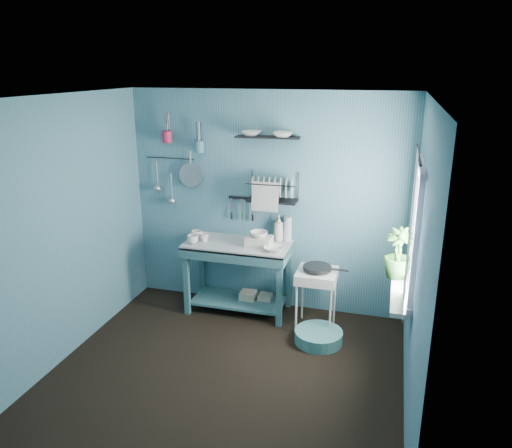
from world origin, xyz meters
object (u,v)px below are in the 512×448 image
(water_bottle, at_px, (288,229))
(utensil_cup_magenta, at_px, (167,137))
(soap_bottle, at_px, (279,228))
(potted_plant, at_px, (398,253))
(mug_right, at_px, (196,235))
(mug_mid, at_px, (204,237))
(wash_tub, at_px, (259,241))
(storage_tin_large, at_px, (248,300))
(work_counter, at_px, (238,277))
(storage_tin_small, at_px, (265,302))
(mug_left, at_px, (193,239))
(dish_rack, at_px, (273,187))
(utensil_cup_teal, at_px, (199,146))
(hotplate_stand, at_px, (316,300))
(frying_pan, at_px, (317,268))
(colander, at_px, (191,175))
(floor_basin, at_px, (319,337))

(water_bottle, relative_size, utensil_cup_magenta, 2.15)
(soap_bottle, relative_size, potted_plant, 0.63)
(mug_right, bearing_deg, mug_mid, -26.57)
(wash_tub, bearing_deg, storage_tin_large, 154.98)
(work_counter, relative_size, storage_tin_small, 5.90)
(mug_left, distance_m, mug_mid, 0.14)
(mug_mid, bearing_deg, dish_rack, 15.26)
(utensil_cup_teal, distance_m, storage_tin_large, 1.87)
(mug_right, relative_size, storage_tin_large, 0.56)
(hotplate_stand, distance_m, frying_pan, 0.37)
(storage_tin_large, bearing_deg, colander, 166.89)
(water_bottle, distance_m, utensil_cup_teal, 1.36)
(mug_right, height_order, wash_tub, wash_tub)
(water_bottle, bearing_deg, mug_mid, -162.72)
(mug_left, bearing_deg, storage_tin_large, 19.90)
(wash_tub, xyz_separation_m, soap_bottle, (0.17, 0.22, 0.10))
(mug_right, xyz_separation_m, water_bottle, (1.02, 0.22, 0.09))
(wash_tub, relative_size, water_bottle, 1.00)
(storage_tin_small, bearing_deg, soap_bottle, 45.00)
(dish_rack, bearing_deg, hotplate_stand, -31.18)
(storage_tin_small, bearing_deg, dish_rack, 46.22)
(wash_tub, relative_size, utensil_cup_teal, 2.15)
(frying_pan, bearing_deg, utensil_cup_magenta, 168.66)
(floor_basin, bearing_deg, colander, 157.34)
(mug_mid, bearing_deg, potted_plant, -11.45)
(soap_bottle, bearing_deg, storage_tin_large, -154.89)
(utensil_cup_magenta, bearing_deg, water_bottle, 1.15)
(potted_plant, bearing_deg, work_counter, 164.26)
(mug_mid, distance_m, utensil_cup_magenta, 1.23)
(utensil_cup_magenta, distance_m, storage_tin_small, 2.22)
(water_bottle, xyz_separation_m, storage_tin_small, (-0.22, -0.14, -0.88))
(water_bottle, height_order, dish_rack, dish_rack)
(mug_left, bearing_deg, mug_right, 97.13)
(dish_rack, distance_m, storage_tin_small, 1.37)
(mug_left, xyz_separation_m, storage_tin_small, (0.78, 0.24, -0.78))
(utensil_cup_magenta, relative_size, storage_tin_large, 0.59)
(hotplate_stand, bearing_deg, frying_pan, 0.00)
(mug_mid, xyz_separation_m, frying_pan, (1.31, -0.11, -0.17))
(potted_plant, bearing_deg, mug_mid, 168.55)
(storage_tin_small, bearing_deg, utensil_cup_teal, 172.13)
(mug_right, xyz_separation_m, hotplate_stand, (1.43, -0.17, -0.55))
(mug_right, relative_size, storage_tin_small, 0.61)
(work_counter, relative_size, frying_pan, 3.94)
(dish_rack, xyz_separation_m, storage_tin_large, (-0.26, -0.09, -1.36))
(colander, height_order, storage_tin_large, colander)
(water_bottle, relative_size, frying_pan, 0.93)
(mug_left, bearing_deg, frying_pan, -0.60)
(mug_right, xyz_separation_m, wash_tub, (0.75, -0.02, 0.00))
(wash_tub, distance_m, dish_rack, 0.61)
(mug_left, height_order, mug_right, same)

